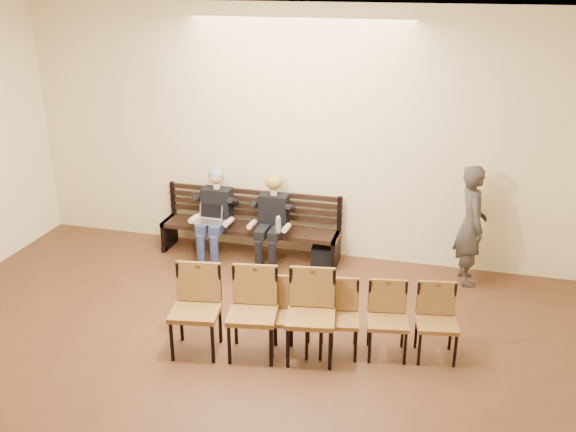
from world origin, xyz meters
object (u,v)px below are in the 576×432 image
seated_woman (272,224)px  laptop (208,223)px  chair_row_front (363,321)px  seated_man (215,216)px  bench (250,241)px  chair_row_back (252,315)px  bag (324,255)px  passerby (472,216)px  water_bottle (278,233)px

seated_woman → laptop: bearing=-168.4°
seated_woman → chair_row_front: 2.54m
seated_man → chair_row_front: 3.13m
bench → seated_man: 0.62m
bench → chair_row_back: (0.82, -2.41, 0.26)m
bag → chair_row_front: bearing=-67.7°
laptop → passerby: bearing=18.9°
seated_woman → passerby: 2.68m
water_bottle → bench: bearing=144.6°
bench → passerby: size_ratio=1.41×
bench → passerby: (3.03, -0.03, 0.70)m
bench → passerby: passerby is taller
water_bottle → passerby: 2.54m
seated_woman → seated_man: bearing=180.0°
seated_man → chair_row_front: size_ratio=0.63×
seated_man → seated_woman: size_ratio=1.07×
seated_woman → laptop: (-0.88, -0.18, -0.00)m
bag → chair_row_back: 2.46m
bag → chair_row_back: bearing=-96.4°
bench → seated_woman: (0.37, -0.12, 0.35)m
water_bottle → chair_row_back: bearing=-82.1°
chair_row_back → bag: bearing=74.5°
bench → chair_row_front: 2.87m
laptop → seated_man: bearing=90.6°
seated_woman → chair_row_back: 2.34m
seated_woman → laptop: 0.90m
water_bottle → chair_row_front: 2.23m
bench → water_bottle: (0.53, -0.38, 0.34)m
seated_man → seated_woman: bearing=0.0°
bench → passerby: 3.11m
bench → chair_row_front: (1.95, -2.10, 0.18)m
bench → water_bottle: size_ratio=10.89×
chair_row_front → seated_woman: bearing=118.7°
passerby → bag: bearing=75.0°
bag → chair_row_front: chair_row_front is taller
passerby → seated_man: bearing=77.4°
chair_row_front → bench: bearing=123.0°
bench → chair_row_back: size_ratio=1.49×
passerby → chair_row_back: (-2.21, -2.38, -0.44)m
seated_man → water_bottle: bearing=-14.5°
chair_row_back → seated_woman: bearing=92.0°
water_bottle → bag: 0.81m
water_bottle → chair_row_back: size_ratio=0.14×
seated_woman → chair_row_front: (1.58, -1.98, -0.17)m
water_bottle → passerby: passerby is taller
bag → seated_woman: bearing=-170.4°
water_bottle → chair_row_back: (0.28, -2.03, -0.08)m
bench → seated_woman: seated_woman is taller
water_bottle → chair_row_front: (1.42, -1.72, -0.16)m
bench → water_bottle: water_bottle is taller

